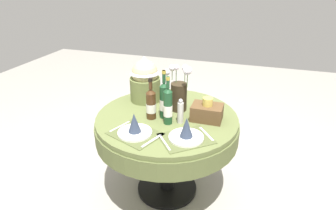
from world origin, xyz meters
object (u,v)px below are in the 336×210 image
(dining_table, at_px, (167,129))
(wine_bottle_centre, at_px, (168,106))
(pepper_mill, at_px, (180,112))
(woven_basket_side_right, at_px, (207,112))
(flower_vase, at_px, (179,92))
(place_setting_right, at_px, (186,133))
(place_setting_left, at_px, (135,128))
(wine_bottle_right, at_px, (151,104))
(gift_tub_back_left, at_px, (145,78))
(wine_bottle_left, at_px, (164,100))

(dining_table, height_order, wine_bottle_centre, wine_bottle_centre)
(pepper_mill, height_order, woven_basket_side_right, pepper_mill)
(flower_vase, bearing_deg, place_setting_right, -67.89)
(place_setting_right, bearing_deg, flower_vase, 112.11)
(place_setting_left, height_order, place_setting_right, same)
(place_setting_right, height_order, wine_bottle_right, wine_bottle_right)
(wine_bottle_right, bearing_deg, gift_tub_back_left, 118.83)
(wine_bottle_centre, relative_size, woven_basket_side_right, 1.59)
(gift_tub_back_left, bearing_deg, dining_table, -40.68)
(place_setting_right, relative_size, wine_bottle_left, 1.13)
(dining_table, height_order, place_setting_left, place_setting_left)
(flower_vase, bearing_deg, woven_basket_side_right, -21.70)
(wine_bottle_left, distance_m, pepper_mill, 0.16)
(pepper_mill, bearing_deg, wine_bottle_centre, -156.41)
(wine_bottle_left, bearing_deg, dining_table, 63.93)
(wine_bottle_left, bearing_deg, gift_tub_back_left, 134.68)
(place_setting_left, xyz_separation_m, flower_vase, (0.19, 0.46, 0.11))
(dining_table, xyz_separation_m, wine_bottle_right, (-0.10, -0.07, 0.25))
(pepper_mill, xyz_separation_m, woven_basket_side_right, (0.18, 0.11, -0.02))
(place_setting_right, bearing_deg, wine_bottle_centre, 137.10)
(place_setting_right, height_order, wine_bottle_left, wine_bottle_left)
(place_setting_left, relative_size, gift_tub_back_left, 1.04)
(flower_vase, relative_size, pepper_mill, 2.02)
(gift_tub_back_left, relative_size, woven_basket_side_right, 1.70)
(gift_tub_back_left, bearing_deg, place_setting_right, -46.01)
(flower_vase, height_order, gift_tub_back_left, flower_vase)
(wine_bottle_right, bearing_deg, wine_bottle_centre, -15.39)
(woven_basket_side_right, bearing_deg, wine_bottle_right, -165.71)
(flower_vase, height_order, wine_bottle_centre, flower_vase)
(flower_vase, xyz_separation_m, pepper_mill, (0.07, -0.21, -0.06))
(flower_vase, height_order, wine_bottle_right, flower_vase)
(place_setting_right, distance_m, wine_bottle_right, 0.40)
(gift_tub_back_left, xyz_separation_m, woven_basket_side_right, (0.58, -0.20, -0.14))
(place_setting_right, xyz_separation_m, wine_bottle_centre, (-0.18, 0.17, 0.09))
(dining_table, bearing_deg, wine_bottle_centre, -68.78)
(dining_table, bearing_deg, wine_bottle_right, -144.87)
(wine_bottle_centre, relative_size, wine_bottle_right, 1.12)
(place_setting_right, bearing_deg, gift_tub_back_left, 133.99)
(wine_bottle_centre, distance_m, pepper_mill, 0.11)
(wine_bottle_left, distance_m, gift_tub_back_left, 0.37)
(wine_bottle_left, height_order, pepper_mill, wine_bottle_left)
(place_setting_left, bearing_deg, dining_table, 68.66)
(flower_vase, distance_m, wine_bottle_right, 0.26)
(woven_basket_side_right, bearing_deg, wine_bottle_left, -169.46)
(wine_bottle_centre, bearing_deg, dining_table, 111.22)
(place_setting_left, relative_size, woven_basket_side_right, 1.78)
(wine_bottle_centre, height_order, pepper_mill, wine_bottle_centre)
(wine_bottle_left, relative_size, pepper_mill, 1.95)
(wine_bottle_right, xyz_separation_m, gift_tub_back_left, (-0.17, 0.31, 0.09))
(place_setting_left, bearing_deg, pepper_mill, 44.63)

